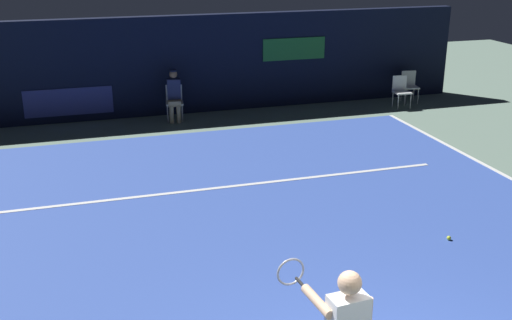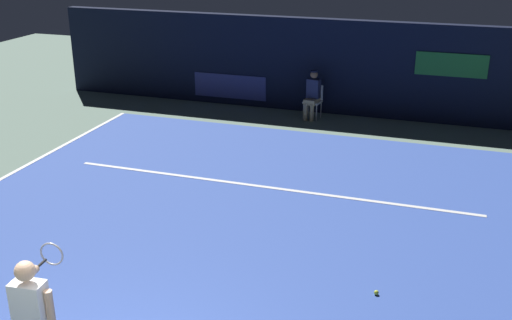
{
  "view_description": "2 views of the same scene",
  "coord_description": "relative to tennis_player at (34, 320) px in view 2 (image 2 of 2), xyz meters",
  "views": [
    {
      "loc": [
        -2.84,
        -4.18,
        4.51
      ],
      "look_at": [
        0.05,
        5.26,
        1.01
      ],
      "focal_mm": 44.28,
      "sensor_mm": 36.0,
      "label": 1
    },
    {
      "loc": [
        3.43,
        -4.25,
        5.0
      ],
      "look_at": [
        0.05,
        5.87,
        0.89
      ],
      "focal_mm": 43.28,
      "sensor_mm": 36.0,
      "label": 2
    }
  ],
  "objects": [
    {
      "name": "ground_plane",
      "position": [
        0.62,
        4.38,
        -0.99
      ],
      "size": [
        32.46,
        32.46,
        0.0
      ],
      "primitive_type": "plane",
      "color": "slate"
    },
    {
      "name": "tennis_ball",
      "position": [
        3.29,
        3.18,
        -0.94
      ],
      "size": [
        0.07,
        0.07,
        0.07
      ],
      "primitive_type": "sphere",
      "color": "#CCE033",
      "rests_on": "court_surface"
    },
    {
      "name": "court_surface",
      "position": [
        0.62,
        4.38,
        -0.98
      ],
      "size": [
        10.82,
        11.33,
        0.01
      ],
      "primitive_type": "cube",
      "color": "#3856B2",
      "rests_on": "ground"
    },
    {
      "name": "line_judge_on_chair",
      "position": [
        0.39,
        11.27,
        -0.3
      ],
      "size": [
        0.49,
        0.57,
        1.32
      ],
      "color": "white",
      "rests_on": "ground"
    },
    {
      "name": "back_wall",
      "position": [
        0.61,
        12.02,
        0.31
      ],
      "size": [
        16.23,
        0.33,
        2.6
      ],
      "color": "black",
      "rests_on": "ground"
    },
    {
      "name": "line_service",
      "position": [
        0.62,
        6.36,
        -0.97
      ],
      "size": [
        8.44,
        0.1,
        0.01
      ],
      "primitive_type": "cube",
      "color": "white",
      "rests_on": "court_surface"
    },
    {
      "name": "tennis_player",
      "position": [
        0.0,
        0.0,
        0.0
      ],
      "size": [
        0.68,
        0.93,
        1.73
      ],
      "color": "#DBAD89",
      "rests_on": "ground"
    }
  ]
}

